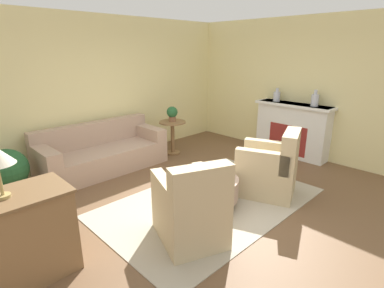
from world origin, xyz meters
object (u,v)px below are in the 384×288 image
(armchair_right, at_px, (270,170))
(vase_mantel_far, at_px, (315,100))
(ottoman_table, at_px, (208,188))
(armchair_left, at_px, (191,210))
(side_table, at_px, (173,132))
(potted_plant_on_side_table, at_px, (172,113))
(vase_mantel_near, at_px, (277,96))
(couch, at_px, (102,154))
(potted_plant_floor, at_px, (7,170))
(dresser, at_px, (12,239))

(armchair_right, relative_size, vase_mantel_far, 3.22)
(armchair_right, bearing_deg, ottoman_table, 155.09)
(armchair_left, distance_m, side_table, 3.15)
(potted_plant_on_side_table, bearing_deg, vase_mantel_near, -40.23)
(vase_mantel_near, bearing_deg, couch, 152.80)
(side_table, xyz_separation_m, potted_plant_on_side_table, (0.00, -0.00, 0.40))
(ottoman_table, relative_size, vase_mantel_near, 3.15)
(vase_mantel_far, bearing_deg, potted_plant_floor, 153.22)
(ottoman_table, relative_size, dresser, 0.81)
(ottoman_table, height_order, potted_plant_on_side_table, potted_plant_on_side_table)
(armchair_left, height_order, vase_mantel_far, vase_mantel_far)
(ottoman_table, bearing_deg, armchair_right, -24.91)
(dresser, relative_size, vase_mantel_far, 3.39)
(couch, distance_m, armchair_left, 2.76)
(dresser, height_order, potted_plant_on_side_table, potted_plant_on_side_table)
(armchair_left, relative_size, potted_plant_floor, 1.34)
(side_table, xyz_separation_m, dresser, (-3.54, -1.79, -0.02))
(ottoman_table, height_order, dresser, dresser)
(side_table, relative_size, vase_mantel_near, 2.55)
(couch, bearing_deg, potted_plant_floor, -177.92)
(side_table, bearing_deg, armchair_right, -94.74)
(armchair_left, xyz_separation_m, armchair_right, (1.69, 0.00, 0.00))
(armchair_left, bearing_deg, vase_mantel_far, 4.15)
(side_table, relative_size, vase_mantel_far, 2.22)
(ottoman_table, bearing_deg, vase_mantel_near, 12.82)
(armchair_left, height_order, ottoman_table, armchair_left)
(couch, relative_size, vase_mantel_far, 7.14)
(couch, distance_m, dresser, 2.85)
(couch, xyz_separation_m, dresser, (-2.01, -2.02, 0.16))
(armchair_left, xyz_separation_m, potted_plant_on_side_table, (1.89, 2.51, 0.49))
(vase_mantel_far, xyz_separation_m, potted_plant_floor, (-4.79, 2.42, -0.79))
(dresser, bearing_deg, potted_plant_floor, 77.36)
(armchair_right, bearing_deg, couch, 115.85)
(potted_plant_floor, bearing_deg, dresser, -102.64)
(couch, height_order, ottoman_table, couch)
(armchair_right, bearing_deg, potted_plant_on_side_table, 85.26)
(dresser, relative_size, potted_plant_floor, 1.41)
(potted_plant_on_side_table, bearing_deg, armchair_left, -127.03)
(ottoman_table, height_order, vase_mantel_far, vase_mantel_far)
(vase_mantel_near, xyz_separation_m, potted_plant_floor, (-4.79, 1.60, -0.77))
(armchair_left, distance_m, potted_plant_on_side_table, 3.18)
(ottoman_table, distance_m, potted_plant_on_side_table, 2.45)
(armchair_left, height_order, dresser, armchair_left)
(vase_mantel_near, bearing_deg, ottoman_table, -167.18)
(side_table, bearing_deg, potted_plant_on_side_table, -90.00)
(side_table, xyz_separation_m, vase_mantel_near, (1.69, -1.43, 0.73))
(armchair_right, height_order, potted_plant_floor, armchair_right)
(vase_mantel_far, height_order, potted_plant_floor, vase_mantel_far)
(couch, bearing_deg, vase_mantel_far, -37.51)
(couch, xyz_separation_m, vase_mantel_near, (3.23, -1.66, 0.91))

